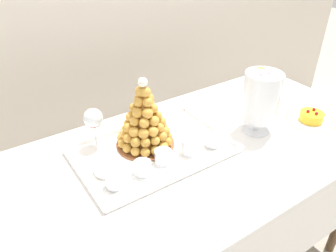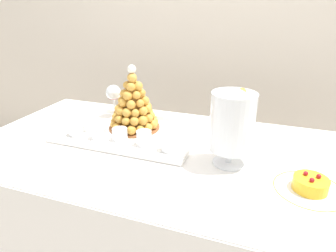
{
  "view_description": "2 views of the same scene",
  "coord_description": "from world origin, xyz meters",
  "px_view_note": "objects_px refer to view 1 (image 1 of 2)",
  "views": [
    {
      "loc": [
        -0.71,
        -0.8,
        1.56
      ],
      "look_at": [
        -0.14,
        0.06,
        0.91
      ],
      "focal_mm": 35.4,
      "sensor_mm": 36.0,
      "label": 1
    },
    {
      "loc": [
        0.33,
        -0.93,
        1.31
      ],
      "look_at": [
        0.02,
        -0.04,
        0.92
      ],
      "focal_mm": 30.38,
      "sensor_mm": 36.0,
      "label": 2
    }
  ],
  "objects_px": {
    "dessert_cup_centre": "(163,157)",
    "wine_glass": "(93,119)",
    "fruit_tart_plate": "(311,119)",
    "serving_tray": "(153,151)",
    "dessert_cup_right": "(212,140)",
    "dessert_cup_mid_right": "(189,147)",
    "macaron_goblet": "(261,97)",
    "dessert_cup_left": "(114,180)",
    "croquembouche": "(144,121)",
    "dessert_cup_mid_left": "(142,168)",
    "creme_brulee_ramekin": "(108,168)"
  },
  "relations": [
    {
      "from": "serving_tray",
      "to": "macaron_goblet",
      "type": "relative_size",
      "value": 2.14
    },
    {
      "from": "fruit_tart_plate",
      "to": "wine_glass",
      "type": "height_order",
      "value": "wine_glass"
    },
    {
      "from": "serving_tray",
      "to": "dessert_cup_right",
      "type": "height_order",
      "value": "dessert_cup_right"
    },
    {
      "from": "fruit_tart_plate",
      "to": "serving_tray",
      "type": "bearing_deg",
      "value": 164.39
    },
    {
      "from": "dessert_cup_left",
      "to": "creme_brulee_ramekin",
      "type": "relative_size",
      "value": 0.61
    },
    {
      "from": "dessert_cup_right",
      "to": "fruit_tart_plate",
      "type": "distance_m",
      "value": 0.49
    },
    {
      "from": "croquembouche",
      "to": "fruit_tart_plate",
      "type": "xyz_separation_m",
      "value": [
        0.69,
        -0.24,
        -0.1
      ]
    },
    {
      "from": "dessert_cup_centre",
      "to": "wine_glass",
      "type": "bearing_deg",
      "value": 123.38
    },
    {
      "from": "dessert_cup_left",
      "to": "creme_brulee_ramekin",
      "type": "height_order",
      "value": "dessert_cup_left"
    },
    {
      "from": "dessert_cup_centre",
      "to": "fruit_tart_plate",
      "type": "bearing_deg",
      "value": -9.21
    },
    {
      "from": "dessert_cup_centre",
      "to": "dessert_cup_mid_right",
      "type": "xyz_separation_m",
      "value": [
        0.11,
        -0.01,
        0.0
      ]
    },
    {
      "from": "dessert_cup_mid_left",
      "to": "dessert_cup_mid_right",
      "type": "height_order",
      "value": "dessert_cup_mid_right"
    },
    {
      "from": "dessert_cup_mid_left",
      "to": "dessert_cup_right",
      "type": "distance_m",
      "value": 0.31
    },
    {
      "from": "croquembouche",
      "to": "dessert_cup_mid_right",
      "type": "relative_size",
      "value": 4.76
    },
    {
      "from": "dessert_cup_right",
      "to": "fruit_tart_plate",
      "type": "xyz_separation_m",
      "value": [
        0.48,
        -0.09,
        -0.02
      ]
    },
    {
      "from": "croquembouche",
      "to": "serving_tray",
      "type": "bearing_deg",
      "value": -84.63
    },
    {
      "from": "dessert_cup_left",
      "to": "dessert_cup_centre",
      "type": "distance_m",
      "value": 0.2
    },
    {
      "from": "croquembouche",
      "to": "dessert_cup_mid_left",
      "type": "distance_m",
      "value": 0.19
    },
    {
      "from": "dessert_cup_mid_left",
      "to": "dessert_cup_mid_right",
      "type": "bearing_deg",
      "value": 0.99
    },
    {
      "from": "dessert_cup_left",
      "to": "fruit_tart_plate",
      "type": "bearing_deg",
      "value": -6.15
    },
    {
      "from": "dessert_cup_right",
      "to": "wine_glass",
      "type": "relative_size",
      "value": 0.34
    },
    {
      "from": "croquembouche",
      "to": "dessert_cup_left",
      "type": "distance_m",
      "value": 0.27
    },
    {
      "from": "dessert_cup_left",
      "to": "dessert_cup_mid_right",
      "type": "relative_size",
      "value": 0.98
    },
    {
      "from": "dessert_cup_left",
      "to": "dessert_cup_mid_left",
      "type": "bearing_deg",
      "value": 2.33
    },
    {
      "from": "wine_glass",
      "to": "creme_brulee_ramekin",
      "type": "bearing_deg",
      "value": -100.46
    },
    {
      "from": "dessert_cup_mid_left",
      "to": "dessert_cup_right",
      "type": "relative_size",
      "value": 1.13
    },
    {
      "from": "dessert_cup_mid_right",
      "to": "dessert_cup_right",
      "type": "relative_size",
      "value": 1.06
    },
    {
      "from": "dessert_cup_centre",
      "to": "macaron_goblet",
      "type": "distance_m",
      "value": 0.46
    },
    {
      "from": "dessert_cup_mid_right",
      "to": "creme_brulee_ramekin",
      "type": "xyz_separation_m",
      "value": [
        -0.3,
        0.07,
        -0.01
      ]
    },
    {
      "from": "serving_tray",
      "to": "fruit_tart_plate",
      "type": "bearing_deg",
      "value": -15.61
    },
    {
      "from": "dessert_cup_right",
      "to": "dessert_cup_left",
      "type": "bearing_deg",
      "value": 179.66
    },
    {
      "from": "croquembouche",
      "to": "dessert_cup_centre",
      "type": "distance_m",
      "value": 0.16
    },
    {
      "from": "macaron_goblet",
      "to": "wine_glass",
      "type": "xyz_separation_m",
      "value": [
        -0.6,
        0.27,
        -0.04
      ]
    },
    {
      "from": "croquembouche",
      "to": "dessert_cup_centre",
      "type": "relative_size",
      "value": 4.55
    },
    {
      "from": "dessert_cup_mid_right",
      "to": "macaron_goblet",
      "type": "distance_m",
      "value": 0.36
    },
    {
      "from": "serving_tray",
      "to": "fruit_tart_plate",
      "type": "height_order",
      "value": "fruit_tart_plate"
    },
    {
      "from": "dessert_cup_centre",
      "to": "dessert_cup_mid_right",
      "type": "height_order",
      "value": "dessert_cup_mid_right"
    },
    {
      "from": "macaron_goblet",
      "to": "croquembouche",
      "type": "bearing_deg",
      "value": 160.03
    },
    {
      "from": "dessert_cup_mid_right",
      "to": "dessert_cup_right",
      "type": "xyz_separation_m",
      "value": [
        0.1,
        -0.01,
        -0.0
      ]
    },
    {
      "from": "macaron_goblet",
      "to": "creme_brulee_ramekin",
      "type": "bearing_deg",
      "value": 171.47
    },
    {
      "from": "macaron_goblet",
      "to": "fruit_tart_plate",
      "type": "xyz_separation_m",
      "value": [
        0.25,
        -0.08,
        -0.14
      ]
    },
    {
      "from": "dessert_cup_mid_left",
      "to": "creme_brulee_ramekin",
      "type": "height_order",
      "value": "dessert_cup_mid_left"
    },
    {
      "from": "serving_tray",
      "to": "dessert_cup_centre",
      "type": "height_order",
      "value": "dessert_cup_centre"
    },
    {
      "from": "croquembouche",
      "to": "wine_glass",
      "type": "bearing_deg",
      "value": 146.16
    },
    {
      "from": "dessert_cup_mid_right",
      "to": "macaron_goblet",
      "type": "height_order",
      "value": "macaron_goblet"
    },
    {
      "from": "macaron_goblet",
      "to": "dessert_cup_mid_left",
      "type": "bearing_deg",
      "value": 178.07
    },
    {
      "from": "dessert_cup_mid_right",
      "to": "wine_glass",
      "type": "bearing_deg",
      "value": 137.43
    },
    {
      "from": "dessert_cup_right",
      "to": "dessert_cup_centre",
      "type": "bearing_deg",
      "value": 175.02
    },
    {
      "from": "dessert_cup_centre",
      "to": "dessert_cup_mid_right",
      "type": "relative_size",
      "value": 1.04
    },
    {
      "from": "macaron_goblet",
      "to": "wine_glass",
      "type": "relative_size",
      "value": 1.65
    }
  ]
}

